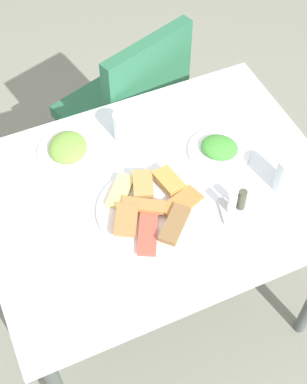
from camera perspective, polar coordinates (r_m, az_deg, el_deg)
The scene contains 12 objects.
ground_plane at distance 2.40m, azimuth 0.24°, elevation -10.92°, with size 6.00×6.00×0.00m, color gray.
dining_table at distance 1.81m, azimuth 0.31°, elevation -1.49°, with size 1.08×0.81×0.77m.
dining_chair at distance 2.34m, azimuth -2.33°, elevation 8.59°, with size 0.53×0.53×0.91m.
pide_platter at distance 1.68m, azimuth -0.43°, elevation -1.69°, with size 0.32×0.32×0.05m.
salad_plate_greens at distance 1.84m, azimuth 6.67°, elevation 4.36°, with size 0.20×0.20×0.05m.
salad_plate_rice at distance 1.84m, azimuth -8.66°, elevation 4.37°, with size 0.20×0.20×0.05m.
soda_can at distance 1.74m, azimuth 13.33°, elevation 1.74°, with size 0.07×0.07×0.12m, color silver.
drinking_glass at distance 1.85m, azimuth -2.98°, elevation 6.72°, with size 0.07×0.07×0.10m, color silver.
paper_napkin at distance 1.78m, azimuth -14.70°, elevation -0.55°, with size 0.15×0.15×0.00m, color white.
fork at distance 1.76m, azimuth -14.57°, elevation -0.90°, with size 0.18×0.02×0.01m, color silver.
spoon at distance 1.78m, azimuth -14.87°, elevation -0.04°, with size 0.20×0.02×0.01m, color silver.
condiment_caddy at distance 1.69m, azimuth 8.37°, elevation -1.37°, with size 0.11×0.11×0.09m.
Camera 1 is at (-0.44, -0.95, 2.16)m, focal length 52.65 mm.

